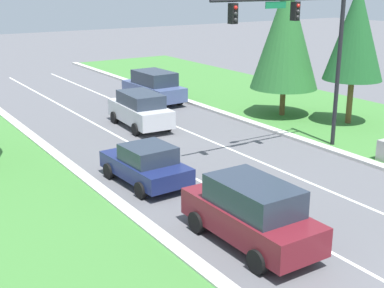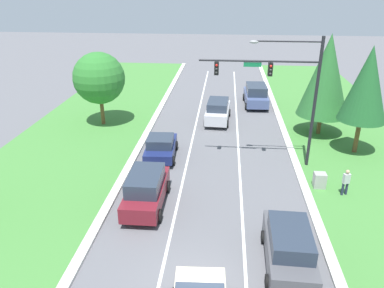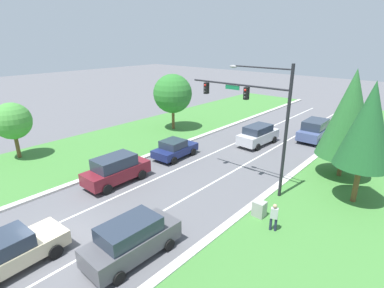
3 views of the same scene
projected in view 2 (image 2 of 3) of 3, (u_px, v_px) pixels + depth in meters
curb_strip_left at (65, 284)px, 15.39m from camera, size 0.50×90.00×0.15m
traffic_signal_mast at (284, 84)px, 23.36m from camera, size 7.48×0.41×8.56m
graphite_suv at (289, 247)px, 16.15m from camera, size 2.17×4.76×1.95m
burgundy_suv at (146, 189)px, 20.54m from camera, size 2.14×4.86×2.05m
silver_suv at (218, 111)px, 33.11m from camera, size 2.30×4.92×1.95m
slate_blue_suv at (256, 95)px, 37.43m from camera, size 2.40×5.12×2.10m
navy_sedan at (161, 147)px, 26.39m from camera, size 2.30×4.25×1.62m
utility_cabinet at (319, 181)px, 22.49m from camera, size 0.70×0.60×1.01m
pedestrian at (346, 182)px, 21.52m from camera, size 0.43×0.34×1.69m
conifer_near_right_tree at (367, 84)px, 25.33m from camera, size 3.24×3.24×7.73m
conifer_far_right_tree at (326, 76)px, 28.74m from camera, size 3.94×3.94×8.03m
oak_far_left_tree at (99, 78)px, 31.11m from camera, size 4.30×4.30×6.27m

